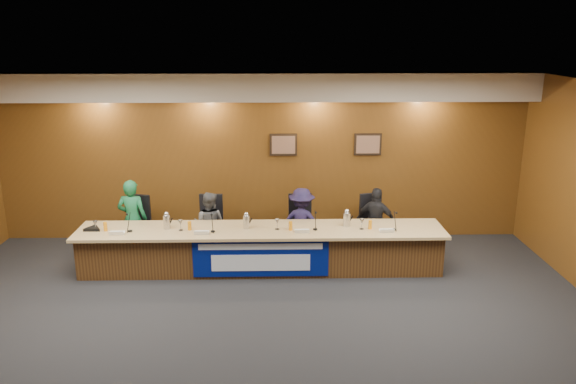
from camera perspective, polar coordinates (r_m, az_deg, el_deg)
name	(u,v)px	position (r m, az deg, el deg)	size (l,w,h in m)	color
floor	(257,345)	(7.55, -3.12, -15.21)	(10.00, 10.00, 0.00)	black
ceiling	(253,96)	(6.50, -3.55, 9.70)	(10.00, 8.00, 0.04)	silver
wall_back	(262,157)	(10.71, -2.61, 3.54)	(10.00, 0.04, 3.20)	#583512
soffit	(261,87)	(10.25, -2.74, 10.62)	(10.00, 0.50, 0.50)	beige
dais_body	(261,250)	(9.54, -2.72, -5.91)	(6.00, 0.80, 0.70)	#4B2D13
dais_top	(261,230)	(9.36, -2.76, -3.89)	(6.10, 0.95, 0.05)	tan
banner	(261,258)	(9.15, -2.79, -6.70)	(2.20, 0.02, 0.65)	#031065
banner_text_upper	(261,247)	(9.06, -2.80, -5.57)	(2.00, 0.01, 0.10)	silver
banner_text_lower	(261,263)	(9.17, -2.78, -7.20)	(1.60, 0.01, 0.28)	silver
wall_photo_left	(283,145)	(10.62, -0.47, 4.83)	(0.52, 0.04, 0.42)	black
wall_photo_right	(368,144)	(10.77, 8.11, 4.82)	(0.52, 0.04, 0.42)	black
panelist_a	(133,219)	(10.29, -15.51, -2.66)	(0.52, 0.34, 1.43)	#166036
panelist_b	(209,225)	(10.08, -7.99, -3.31)	(0.58, 0.45, 1.20)	#4D4E52
panelist_c	(302,222)	(10.02, 1.39, -3.11)	(0.81, 0.47, 1.26)	#1B1536
panelist_d	(376,222)	(10.16, 8.94, -3.03)	(0.74, 0.31, 1.26)	black
office_chair_a	(135,230)	(10.46, -15.28, -3.72)	(0.48, 0.48, 0.08)	black
office_chair_b	(210,229)	(10.22, -7.90, -3.76)	(0.48, 0.48, 0.08)	black
office_chair_c	(301,228)	(10.16, 1.36, -3.73)	(0.48, 0.48, 0.08)	black
office_chair_d	(375,228)	(10.31, 8.81, -3.63)	(0.48, 0.48, 0.08)	black
nameplate_a	(116,233)	(9.45, -17.05, -3.98)	(0.24, 0.06, 0.09)	white
microphone_a	(130,231)	(9.57, -15.75, -3.84)	(0.07, 0.07, 0.02)	black
juice_glass_a	(105,227)	(9.70, -18.06, -3.36)	(0.06, 0.06, 0.15)	orange
water_glass_a	(96,226)	(9.72, -18.97, -3.30)	(0.08, 0.08, 0.18)	silver
nameplate_b	(201,232)	(9.15, -8.81, -4.08)	(0.24, 0.06, 0.09)	white
microphone_b	(213,231)	(9.28, -7.64, -3.99)	(0.07, 0.07, 0.02)	black
juice_glass_b	(190,226)	(9.40, -9.97, -3.39)	(0.06, 0.06, 0.15)	orange
water_glass_b	(181,225)	(9.40, -10.86, -3.34)	(0.08, 0.08, 0.18)	silver
nameplate_c	(302,231)	(9.12, 1.43, -3.97)	(0.24, 0.06, 0.09)	white
microphone_c	(315,229)	(9.31, 2.78, -3.79)	(0.07, 0.07, 0.02)	black
juice_glass_c	(291,226)	(9.26, 0.26, -3.46)	(0.06, 0.06, 0.15)	orange
water_glass_c	(277,224)	(9.29, -1.10, -3.30)	(0.08, 0.08, 0.18)	silver
nameplate_d	(387,231)	(9.27, 10.06, -3.88)	(0.24, 0.06, 0.09)	white
microphone_d	(394,229)	(9.44, 10.73, -3.76)	(0.07, 0.07, 0.02)	black
juice_glass_d	(370,225)	(9.41, 8.35, -3.31)	(0.06, 0.06, 0.15)	orange
water_glass_d	(362,224)	(9.37, 7.51, -3.25)	(0.08, 0.08, 0.18)	silver
carafe_left	(167,222)	(9.52, -12.21, -3.00)	(0.12, 0.12, 0.24)	silver
carafe_mid	(246,222)	(9.35, -4.24, -3.05)	(0.11, 0.11, 0.23)	silver
carafe_right	(347,219)	(9.48, 5.99, -2.79)	(0.12, 0.12, 0.24)	silver
speakerphone	(93,229)	(9.82, -19.21, -3.53)	(0.32, 0.32, 0.05)	black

